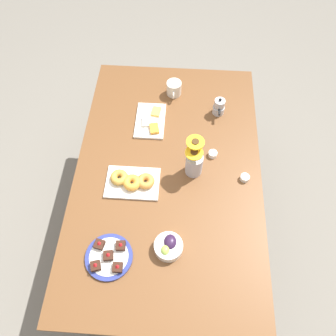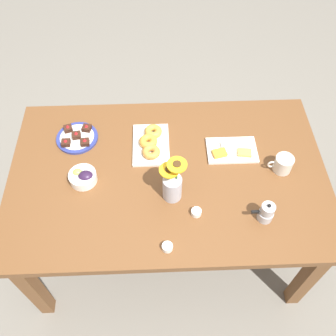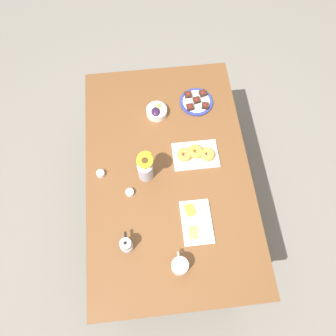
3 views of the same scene
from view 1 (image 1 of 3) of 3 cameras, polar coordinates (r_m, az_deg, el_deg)
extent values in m
plane|color=slate|center=(2.43, 0.00, -9.51)|extent=(6.00, 6.00, 0.00)
cube|color=brown|center=(1.78, 0.00, -0.99)|extent=(1.60, 1.00, 0.04)
cube|color=brown|center=(2.54, -8.55, 9.47)|extent=(0.07, 0.07, 0.70)
cube|color=brown|center=(1.98, -14.98, -24.33)|extent=(0.07, 0.07, 0.70)
cube|color=brown|center=(2.52, 10.75, 8.48)|extent=(0.07, 0.07, 0.70)
cube|color=brown|center=(1.95, 12.29, -26.16)|extent=(0.07, 0.07, 0.70)
cylinder|color=beige|center=(2.08, 0.99, 13.73)|extent=(0.09, 0.09, 0.09)
cylinder|color=brown|center=(2.05, 1.00, 14.47)|extent=(0.08, 0.08, 0.00)
torus|color=beige|center=(2.04, 0.90, 12.58)|extent=(0.05, 0.01, 0.05)
cylinder|color=white|center=(1.57, 0.08, -13.57)|extent=(0.14, 0.14, 0.05)
ellipsoid|color=#2D1938|center=(1.55, 0.38, -12.77)|extent=(0.07, 0.06, 0.04)
ellipsoid|color=#9EC14C|center=(1.54, -0.49, -14.12)|extent=(0.05, 0.04, 0.04)
cube|color=white|center=(1.96, -3.10, 8.24)|extent=(0.26, 0.17, 0.01)
cube|color=#EFB74C|center=(1.98, -2.08, 9.80)|extent=(0.08, 0.06, 0.01)
cube|color=white|center=(1.93, -3.77, 8.08)|extent=(0.07, 0.06, 0.02)
cube|color=orange|center=(1.90, -2.41, 6.88)|extent=(0.08, 0.06, 0.02)
cube|color=white|center=(1.73, -6.17, -2.59)|extent=(0.19, 0.28, 0.01)
torus|color=gold|center=(1.72, -8.50, -1.63)|extent=(0.11, 0.11, 0.04)
torus|color=gold|center=(1.70, -6.31, -2.55)|extent=(0.13, 0.13, 0.04)
torus|color=#D0883A|center=(1.70, -3.91, -2.30)|extent=(0.10, 0.10, 0.04)
cylinder|color=white|center=(1.77, 13.23, -1.67)|extent=(0.05, 0.05, 0.03)
cylinder|color=#C68923|center=(1.76, 13.29, -1.51)|extent=(0.04, 0.04, 0.01)
cylinder|color=white|center=(1.82, 7.81, 2.44)|extent=(0.05, 0.05, 0.03)
cylinder|color=maroon|center=(1.81, 7.84, 2.62)|extent=(0.04, 0.04, 0.01)
cylinder|color=navy|center=(1.60, -10.23, -15.00)|extent=(0.22, 0.22, 0.01)
cylinder|color=white|center=(1.59, -10.25, -14.98)|extent=(0.18, 0.18, 0.01)
cube|color=#381E14|center=(1.58, -8.25, -13.24)|extent=(0.05, 0.05, 0.02)
cone|color=red|center=(1.56, -8.34, -13.03)|extent=(0.02, 0.02, 0.01)
cube|color=#381E14|center=(1.55, -8.78, -16.74)|extent=(0.04, 0.04, 0.02)
cone|color=red|center=(1.54, -8.87, -16.56)|extent=(0.02, 0.02, 0.01)
cube|color=#381E14|center=(1.60, -11.86, -12.88)|extent=(0.05, 0.05, 0.02)
cone|color=red|center=(1.58, -11.99, -12.67)|extent=(0.02, 0.02, 0.01)
cube|color=#381E14|center=(1.57, -12.50, -16.32)|extent=(0.05, 0.05, 0.02)
cone|color=red|center=(1.56, -12.64, -16.14)|extent=(0.02, 0.02, 0.01)
cube|color=#381E14|center=(1.58, -10.35, -14.79)|extent=(0.05, 0.05, 0.02)
cone|color=red|center=(1.56, -10.47, -14.59)|extent=(0.02, 0.02, 0.01)
cylinder|color=#B2B2BC|center=(1.71, 4.56, 0.64)|extent=(0.09, 0.09, 0.13)
cylinder|color=#3D702D|center=(1.62, 4.65, 3.39)|extent=(0.01, 0.01, 0.10)
cylinder|color=yellow|center=(1.58, 4.79, 4.50)|extent=(0.09, 0.09, 0.01)
cylinder|color=#472D14|center=(1.57, 4.80, 4.62)|extent=(0.04, 0.04, 0.01)
cylinder|color=#3D702D|center=(1.62, 4.49, 1.91)|extent=(0.01, 0.01, 0.06)
cylinder|color=yellow|center=(1.59, 4.57, 2.57)|extent=(0.09, 0.09, 0.01)
cylinder|color=#472D14|center=(1.59, 4.59, 2.69)|extent=(0.04, 0.04, 0.01)
cylinder|color=#B7B7BC|center=(2.01, 8.76, 10.01)|extent=(0.07, 0.07, 0.05)
cylinder|color=#B7B7BC|center=(1.99, 8.88, 10.56)|extent=(0.05, 0.05, 0.01)
cylinder|color=#B7B7BC|center=(1.97, 8.98, 11.07)|extent=(0.06, 0.06, 0.04)
sphere|color=black|center=(1.94, 9.10, 11.67)|extent=(0.02, 0.02, 0.02)
cube|color=black|center=(1.95, 8.92, 9.51)|extent=(0.04, 0.01, 0.01)
camera|label=2|loc=(1.33, 70.17, 30.12)|focal=40.00mm
camera|label=3|loc=(1.72, 12.98, 68.85)|focal=35.00mm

